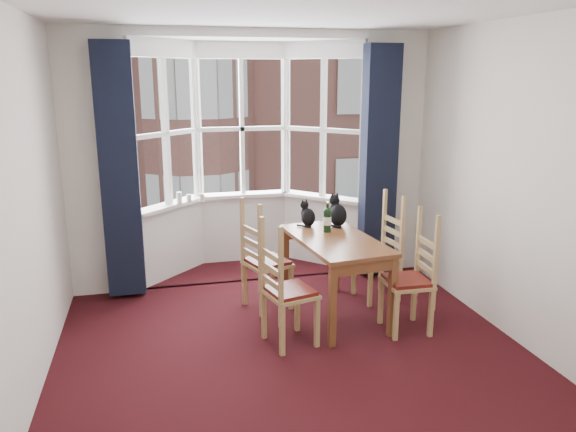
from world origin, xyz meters
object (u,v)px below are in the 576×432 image
object	(u,v)px
candle_tall	(179,198)
candle_short	(189,198)
dining_table	(335,249)
cat_right	(338,213)
chair_left_far	(259,265)
wine_bottle	(327,219)
chair_left_near	(281,295)
cat_left	(308,216)
candle_extra	(202,198)
chair_right_far	(384,255)
chair_right_near	(416,281)

from	to	relation	value
candle_tall	candle_short	world-z (taller)	candle_tall
candle_tall	candle_short	bearing A→B (deg)	14.99
dining_table	cat_right	distance (m)	0.54
candle_tall	chair_left_far	bearing A→B (deg)	-59.54
chair_left_far	wine_bottle	distance (m)	0.82
candle_short	chair_left_near	bearing A→B (deg)	-72.92
cat_left	wine_bottle	distance (m)	0.31
candle_extra	chair_right_far	bearing A→B (deg)	-35.03
candle_tall	candle_short	distance (m)	0.12
chair_right_near	candle_tall	world-z (taller)	candle_tall
chair_left_far	cat_right	xyz separation A→B (m)	(0.86, 0.13, 0.45)
dining_table	candle_short	world-z (taller)	candle_short
chair_left_far	candle_short	xyz separation A→B (m)	(-0.60, 1.23, 0.45)
wine_bottle	candle_extra	bearing A→B (deg)	129.75
wine_bottle	candle_extra	distance (m)	1.75
chair_right_far	cat_left	size ratio (longest dim) A/B	3.33
chair_left_far	candle_short	world-z (taller)	candle_short
chair_left_near	chair_left_far	distance (m)	0.82
chair_left_near	candle_tall	xyz separation A→B (m)	(-0.74, 2.02, 0.47)
candle_tall	chair_left_near	bearing A→B (deg)	-69.83
chair_left_far	candle_tall	distance (m)	1.47
cat_right	wine_bottle	distance (m)	0.29
chair_left_far	chair_right_far	size ratio (longest dim) A/B	1.00
dining_table	chair_right_near	distance (m)	0.82
chair_right_far	chair_left_near	bearing A→B (deg)	-148.10
chair_right_far	candle_tall	size ratio (longest dim) A/B	6.75
wine_bottle	chair_left_far	bearing A→B (deg)	172.24
dining_table	chair_left_near	size ratio (longest dim) A/B	1.48
candle_extra	chair_left_far	bearing A→B (deg)	-70.51
chair_right_far	candle_short	xyz separation A→B (m)	(-1.94, 1.23, 0.45)
wine_bottle	candle_short	world-z (taller)	wine_bottle
chair_right_far	cat_left	world-z (taller)	cat_left
cat_right	candle_short	xyz separation A→B (m)	(-1.45, 1.11, -0.01)
chair_left_far	chair_right_near	xyz separation A→B (m)	(1.32, -0.80, 0.00)
dining_table	cat_left	xyz separation A→B (m)	(-0.14, 0.51, 0.22)
chair_right_near	candle_extra	size ratio (longest dim) A/B	9.81
cat_left	candle_short	world-z (taller)	cat_left
wine_bottle	chair_left_near	bearing A→B (deg)	-131.59
candle_short	chair_right_near	bearing A→B (deg)	-46.71
cat_right	candle_tall	bearing A→B (deg)	145.49
chair_left_near	wine_bottle	distance (m)	1.07
cat_right	chair_right_near	bearing A→B (deg)	-63.52
wine_bottle	candle_short	xyz separation A→B (m)	(-1.27, 1.33, -0.01)
cat_left	wine_bottle	size ratio (longest dim) A/B	0.90
chair_left_far	candle_tall	world-z (taller)	candle_tall
chair_left_near	candle_short	bearing A→B (deg)	107.08
chair_right_far	dining_table	bearing A→B (deg)	-153.85
chair_left_near	cat_left	size ratio (longest dim) A/B	3.33
chair_right_far	cat_left	xyz separation A→B (m)	(-0.79, 0.19, 0.43)
chair_right_near	cat_right	xyz separation A→B (m)	(-0.46, 0.93, 0.45)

